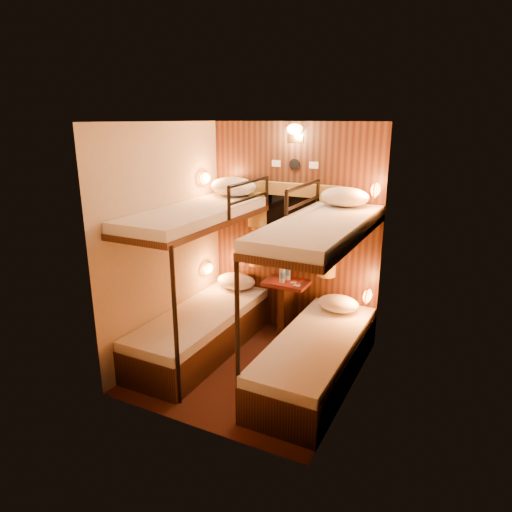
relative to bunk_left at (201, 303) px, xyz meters
The scene contains 22 objects.
floor 0.86m from the bunk_left, ahead, with size 2.10×2.10×0.00m, color #3E1D10.
ceiling 1.95m from the bunk_left, ahead, with size 2.10×2.10×0.00m, color silver.
wall_back 1.34m from the bunk_left, 56.56° to the left, with size 2.40×2.40×0.00m, color #C6B293.
wall_front 1.44m from the bunk_left, 59.93° to the right, with size 2.40×2.40×0.00m, color #C6B293.
wall_left 0.74m from the bunk_left, 168.93° to the right, with size 2.40×2.40×0.00m, color #C6B293.
wall_right 1.77m from the bunk_left, ahead, with size 2.40×2.40×0.00m, color #C6B293.
back_panel 1.33m from the bunk_left, 56.16° to the left, with size 2.00×0.03×2.40m, color black.
bunk_left is the anchor object (origin of this frame).
bunk_right 1.30m from the bunk_left, ahead, with size 0.72×1.90×1.82m.
window 1.30m from the bunk_left, 55.30° to the left, with size 1.00×0.12×0.79m.
curtains 1.32m from the bunk_left, 54.32° to the left, with size 1.10×0.22×1.00m.
back_fixtures 2.03m from the bunk_left, 55.16° to the left, with size 0.54×0.09×0.48m.
reading_lamps 1.13m from the bunk_left, 44.25° to the left, with size 2.00×0.20×1.25m.
table 1.02m from the bunk_left, 50.33° to the left, with size 0.50×0.34×0.66m.
bottle_left 0.98m from the bunk_left, 49.69° to the left, with size 0.07×0.07×0.24m.
bottle_right 1.07m from the bunk_left, 52.47° to the left, with size 0.07×0.07×0.25m.
sachet_a 1.08m from the bunk_left, 41.40° to the left, with size 0.07×0.05×0.01m, color silver.
sachet_b 1.07m from the bunk_left, 46.35° to the left, with size 0.07×0.05×0.01m, color silver.
pillow_lower_left 0.77m from the bunk_left, 90.16° to the left, with size 0.48×0.34×0.19m, color white.
pillow_lower_right 1.46m from the bunk_left, 27.41° to the left, with size 0.44×0.31×0.17m, color white.
pillow_upper_left 1.35m from the bunk_left, 90.17° to the left, with size 0.54×0.39×0.21m, color white.
pillow_upper_right 1.85m from the bunk_left, 27.81° to the left, with size 0.49×0.35×0.19m, color white.
Camera 1 is at (1.89, -3.66, 2.43)m, focal length 32.00 mm.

